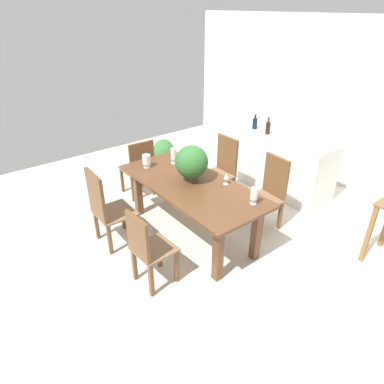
{
  "coord_description": "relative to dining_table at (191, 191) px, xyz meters",
  "views": [
    {
      "loc": [
        2.97,
        -2.59,
        2.72
      ],
      "look_at": [
        0.06,
        -0.33,
        0.68
      ],
      "focal_mm": 31.77,
      "sensor_mm": 36.0,
      "label": 1
    }
  ],
  "objects": [
    {
      "name": "ground_plane",
      "position": [
        0.0,
        0.29,
        -0.64
      ],
      "size": [
        7.04,
        7.04,
        0.0
      ],
      "primitive_type": "plane",
      "color": "silver"
    },
    {
      "name": "back_wall",
      "position": [
        0.0,
        2.89,
        0.66
      ],
      "size": [
        6.4,
        0.1,
        2.6
      ],
      "primitive_type": "cube",
      "color": "silver",
      "rests_on": "ground"
    },
    {
      "name": "dining_table",
      "position": [
        0.0,
        0.0,
        0.0
      ],
      "size": [
        2.05,
        0.93,
        0.76
      ],
      "color": "brown",
      "rests_on": "ground"
    },
    {
      "name": "chair_near_left",
      "position": [
        -0.46,
        -0.97,
        -0.08
      ],
      "size": [
        0.48,
        0.46,
        1.04
      ],
      "rotation": [
        0.0,
        0.0,
        3.12
      ],
      "color": "brown",
      "rests_on": "ground"
    },
    {
      "name": "chair_near_right",
      "position": [
        0.47,
        -0.94,
        -0.14
      ],
      "size": [
        0.42,
        0.43,
        0.92
      ],
      "rotation": [
        0.0,
        0.0,
        3.19
      ],
      "color": "brown",
      "rests_on": "ground"
    },
    {
      "name": "chair_far_left",
      "position": [
        -0.46,
        0.96,
        -0.1
      ],
      "size": [
        0.45,
        0.42,
        1.01
      ],
      "rotation": [
        0.0,
        0.0,
        -0.0
      ],
      "color": "brown",
      "rests_on": "ground"
    },
    {
      "name": "chair_far_right",
      "position": [
        0.47,
        0.95,
        -0.1
      ],
      "size": [
        0.46,
        0.45,
        1.0
      ],
      "rotation": [
        0.0,
        0.0,
        -0.08
      ],
      "color": "brown",
      "rests_on": "ground"
    },
    {
      "name": "chair_head_end",
      "position": [
        -1.31,
        -0.0,
        -0.13
      ],
      "size": [
        0.47,
        0.46,
        0.94
      ],
      "rotation": [
        0.0,
        0.0,
        -1.61
      ],
      "color": "brown",
      "rests_on": "ground"
    },
    {
      "name": "flower_centerpiece",
      "position": [
        -0.05,
        0.05,
        0.37
      ],
      "size": [
        0.41,
        0.41,
        0.47
      ],
      "color": "#4C3828",
      "rests_on": "dining_table"
    },
    {
      "name": "crystal_vase_left",
      "position": [
        -0.64,
        0.19,
        0.24
      ],
      "size": [
        0.09,
        0.09,
        0.22
      ],
      "color": "silver",
      "rests_on": "dining_table"
    },
    {
      "name": "crystal_vase_center_near",
      "position": [
        -0.76,
        -0.19,
        0.22
      ],
      "size": [
        0.11,
        0.11,
        0.18
      ],
      "color": "silver",
      "rests_on": "dining_table"
    },
    {
      "name": "crystal_vase_right",
      "position": [
        0.82,
        0.24,
        0.23
      ],
      "size": [
        0.08,
        0.08,
        0.2
      ],
      "color": "silver",
      "rests_on": "dining_table"
    },
    {
      "name": "wine_glass",
      "position": [
        0.28,
        0.33,
        0.22
      ],
      "size": [
        0.06,
        0.06,
        0.14
      ],
      "color": "silver",
      "rests_on": "dining_table"
    },
    {
      "name": "kitchen_counter",
      "position": [
        -0.21,
        1.94,
        -0.18
      ],
      "size": [
        1.81,
        0.62,
        0.93
      ],
      "primitive_type": "cube",
      "color": "silver",
      "rests_on": "ground"
    },
    {
      "name": "wine_bottle_tall",
      "position": [
        -0.64,
        1.8,
        0.38
      ],
      "size": [
        0.08,
        0.08,
        0.24
      ],
      "color": "#0F1E38",
      "rests_on": "kitchen_counter"
    },
    {
      "name": "wine_bottle_green",
      "position": [
        -0.57,
        1.99,
        0.4
      ],
      "size": [
        0.07,
        0.07,
        0.28
      ],
      "color": "#B2BFB7",
      "rests_on": "kitchen_counter"
    },
    {
      "name": "wine_bottle_dark",
      "position": [
        -0.34,
        1.77,
        0.38
      ],
      "size": [
        0.07,
        0.07,
        0.27
      ],
      "color": "black",
      "rests_on": "kitchen_counter"
    },
    {
      "name": "potted_plant_floor",
      "position": [
        -2.06,
        0.94,
        -0.37
      ],
      "size": [
        0.39,
        0.39,
        0.52
      ],
      "color": "#423D38",
      "rests_on": "ground"
    }
  ]
}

